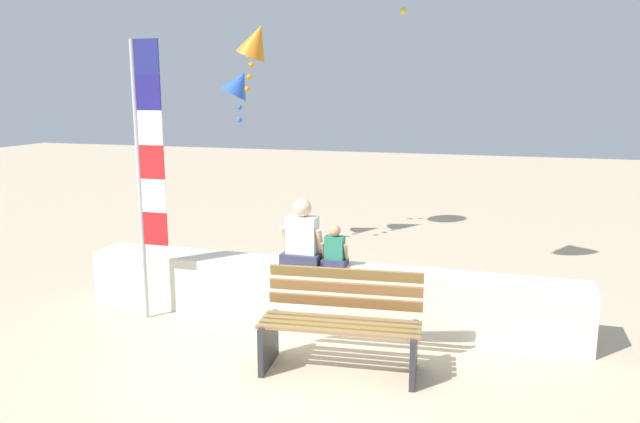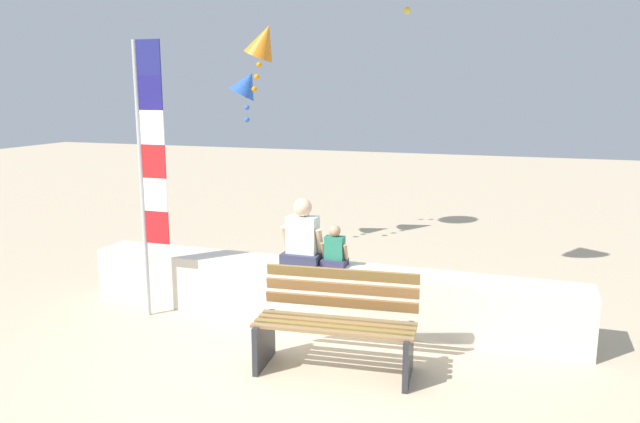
# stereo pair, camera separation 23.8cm
# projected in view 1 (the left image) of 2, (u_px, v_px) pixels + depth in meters

# --- Properties ---
(ground_plane) EXTENTS (40.00, 40.00, 0.00)m
(ground_plane) POSITION_uv_depth(u_px,v_px,m) (285.00, 365.00, 5.66)
(ground_plane) COLOR #CAB594
(seawall_ledge) EXTENTS (5.55, 0.51, 0.63)m
(seawall_ledge) POSITION_uv_depth(u_px,v_px,m) (322.00, 293.00, 6.73)
(seawall_ledge) COLOR beige
(seawall_ledge) RESTS_ON ground
(park_bench) EXTENTS (1.50, 0.74, 0.88)m
(park_bench) POSITION_uv_depth(u_px,v_px,m) (341.00, 326.00, 5.53)
(park_bench) COLOR olive
(park_bench) RESTS_ON ground
(person_adult) EXTENTS (0.47, 0.35, 0.73)m
(person_adult) POSITION_uv_depth(u_px,v_px,m) (302.00, 238.00, 6.72)
(person_adult) COLOR #30324C
(person_adult) RESTS_ON seawall_ledge
(person_child) EXTENTS (0.30, 0.22, 0.45)m
(person_child) POSITION_uv_depth(u_px,v_px,m) (335.00, 250.00, 6.63)
(person_child) COLOR #342F51
(person_child) RESTS_ON seawall_ledge
(flag_banner) EXTENTS (0.34, 0.05, 3.03)m
(flag_banner) POSITION_uv_depth(u_px,v_px,m) (146.00, 162.00, 6.50)
(flag_banner) COLOR #B7B7BC
(flag_banner) RESTS_ON ground
(kite_orange) EXTENTS (0.63, 0.68, 1.07)m
(kite_orange) POSITION_uv_depth(u_px,v_px,m) (256.00, 41.00, 9.23)
(kite_orange) COLOR orange
(kite_blue) EXTENTS (0.68, 0.62, 0.85)m
(kite_blue) POSITION_uv_depth(u_px,v_px,m) (239.00, 84.00, 9.38)
(kite_blue) COLOR blue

